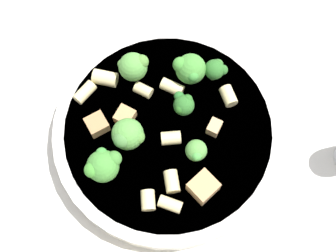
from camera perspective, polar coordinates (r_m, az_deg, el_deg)
The scene contains 22 objects.
ground_plane at distance 0.56m, azimuth -0.00°, elevation -1.41°, with size 2.00×2.00×0.00m, color beige.
pasta_bowl at distance 0.55m, azimuth -0.00°, elevation -0.81°, with size 0.27×0.27×0.03m.
broccoli_floret_0 at distance 0.54m, azimuth -4.23°, elevation 7.24°, with size 0.03×0.03×0.04m.
broccoli_floret_1 at distance 0.51m, azimuth 3.43°, elevation -3.10°, with size 0.02×0.02×0.03m.
broccoli_floret_2 at distance 0.54m, azimuth 2.67°, elevation 6.95°, with size 0.04×0.04×0.04m.
broccoli_floret_3 at distance 0.51m, azimuth -4.92°, elevation -1.11°, with size 0.04×0.04×0.04m.
broccoli_floret_4 at distance 0.50m, azimuth -7.94°, elevation -4.80°, with size 0.03×0.04×0.04m.
broccoli_floret_5 at distance 0.55m, azimuth 5.91°, elevation 6.82°, with size 0.02×0.02×0.03m.
broccoli_floret_6 at distance 0.53m, azimuth 1.67°, elevation 2.80°, with size 0.02×0.02×0.03m.
rigatoni_0 at distance 0.51m, azimuth 0.27°, elevation -9.50°, with size 0.01×0.01×0.03m, color beige.
rigatoni_1 at distance 0.56m, azimuth -7.92°, elevation 5.56°, with size 0.02×0.02×0.03m, color beige.
rigatoni_2 at distance 0.55m, azimuth 0.50°, elevation 4.74°, with size 0.01×0.01×0.03m, color beige.
rigatoni_3 at distance 0.51m, azimuth 0.46°, elevation -6.79°, with size 0.02×0.02×0.02m, color beige.
rigatoni_4 at distance 0.52m, azimuth 0.36°, elevation -1.47°, with size 0.02×0.02×0.02m, color beige.
rigatoni_5 at distance 0.51m, azimuth -2.45°, elevation -9.04°, with size 0.02×0.02×0.02m, color beige.
rigatoni_6 at distance 0.55m, azimuth 7.38°, elevation 3.65°, with size 0.02×0.02×0.02m, color beige.
rigatoni_7 at distance 0.55m, azimuth -3.04°, elevation 4.40°, with size 0.01×0.01×0.02m, color beige.
rigatoni_8 at distance 0.55m, azimuth -10.10°, elevation 4.07°, with size 0.01×0.01×0.03m, color beige.
chicken_chunk_0 at distance 0.54m, azimuth -5.27°, elevation 1.20°, with size 0.02×0.02×0.01m, color tan.
chicken_chunk_1 at distance 0.53m, azimuth 5.66°, elevation -0.16°, with size 0.02×0.01×0.01m, color tan.
chicken_chunk_2 at distance 0.51m, azimuth 4.31°, elevation -7.41°, with size 0.03×0.03×0.02m, color tan.
chicken_chunk_3 at distance 0.54m, azimuth -8.65°, elevation 0.20°, with size 0.02×0.02×0.02m, color #A87A4C.
Camera 1 is at (-0.12, 0.14, 0.53)m, focal length 50.00 mm.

